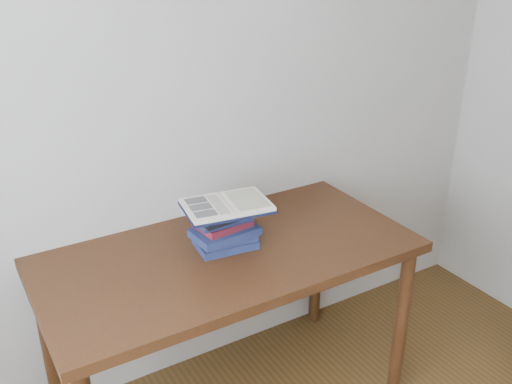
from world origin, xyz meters
TOP-DOWN VIEW (x-y plane):
  - desk at (0.02, 1.38)m, footprint 1.50×0.75m
  - book_stack at (0.02, 1.41)m, footprint 0.27×0.20m
  - open_book at (0.03, 1.39)m, footprint 0.36×0.28m

SIDE VIEW (x-z plane):
  - desk at x=0.02m, z-range 0.31..1.11m
  - book_stack at x=0.02m, z-range 0.81..0.99m
  - open_book at x=0.03m, z-range 0.99..1.01m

